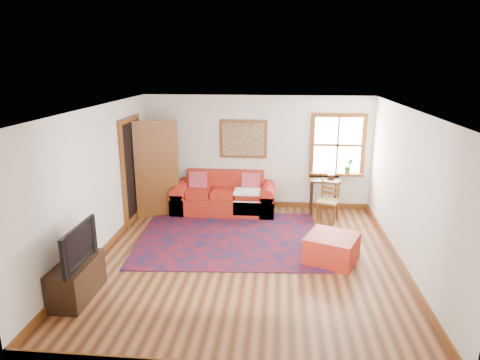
# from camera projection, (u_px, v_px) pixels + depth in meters

# --- Properties ---
(ground) EXTENTS (5.50, 5.50, 0.00)m
(ground) POSITION_uv_depth(u_px,v_px,m) (247.00, 259.00, 7.17)
(ground) COLOR #452312
(ground) RESTS_ON ground
(room_envelope) EXTENTS (5.04, 5.54, 2.52)m
(room_envelope) POSITION_uv_depth(u_px,v_px,m) (248.00, 163.00, 6.74)
(room_envelope) COLOR silver
(room_envelope) RESTS_ON ground
(window) EXTENTS (1.18, 0.20, 1.38)m
(window) POSITION_uv_depth(u_px,v_px,m) (339.00, 151.00, 9.25)
(window) COLOR white
(window) RESTS_ON ground
(doorway) EXTENTS (0.89, 1.08, 2.14)m
(doorway) POSITION_uv_depth(u_px,v_px,m) (147.00, 169.00, 8.79)
(doorway) COLOR black
(doorway) RESTS_ON ground
(framed_artwork) EXTENTS (1.05, 0.07, 0.85)m
(framed_artwork) POSITION_uv_depth(u_px,v_px,m) (243.00, 139.00, 9.39)
(framed_artwork) COLOR brown
(framed_artwork) RESTS_ON ground
(persian_rug) EXTENTS (3.53, 2.91, 0.02)m
(persian_rug) POSITION_uv_depth(u_px,v_px,m) (230.00, 238.00, 7.99)
(persian_rug) COLOR #600D17
(persian_rug) RESTS_ON ground
(red_leather_sofa) EXTENTS (2.21, 0.91, 0.86)m
(red_leather_sofa) POSITION_uv_depth(u_px,v_px,m) (224.00, 199.00, 9.38)
(red_leather_sofa) COLOR #A52315
(red_leather_sofa) RESTS_ON ground
(red_ottoman) EXTENTS (1.02, 1.02, 0.44)m
(red_ottoman) POSITION_uv_depth(u_px,v_px,m) (332.00, 248.00, 7.05)
(red_ottoman) COLOR #A52315
(red_ottoman) RESTS_ON ground
(side_table) EXTENTS (0.64, 0.48, 0.77)m
(side_table) POSITION_uv_depth(u_px,v_px,m) (325.00, 184.00, 9.20)
(side_table) COLOR black
(side_table) RESTS_ON ground
(ladder_back_chair) EXTENTS (0.51, 0.50, 0.86)m
(ladder_back_chair) POSITION_uv_depth(u_px,v_px,m) (329.00, 199.00, 8.81)
(ladder_back_chair) COLOR tan
(ladder_back_chair) RESTS_ON ground
(media_cabinet) EXTENTS (0.44, 0.97, 0.53)m
(media_cabinet) POSITION_uv_depth(u_px,v_px,m) (77.00, 280.00, 5.94)
(media_cabinet) COLOR black
(media_cabinet) RESTS_ON ground
(television) EXTENTS (0.13, 0.96, 0.55)m
(television) POSITION_uv_depth(u_px,v_px,m) (73.00, 245.00, 5.75)
(television) COLOR black
(television) RESTS_ON media_cabinet
(candle_hurricane) EXTENTS (0.12, 0.12, 0.18)m
(candle_hurricane) POSITION_uv_depth(u_px,v_px,m) (91.00, 244.00, 6.24)
(candle_hurricane) COLOR silver
(candle_hurricane) RESTS_ON media_cabinet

